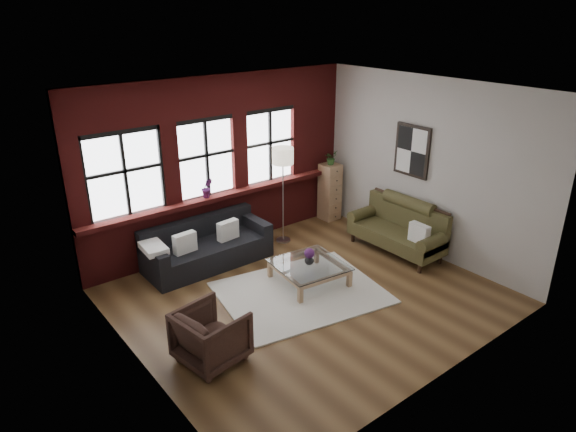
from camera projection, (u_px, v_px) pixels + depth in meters
floor at (306, 295)px, 8.18m from camera, size 5.50×5.50×0.00m
ceiling at (310, 92)px, 6.96m from camera, size 5.50×5.50×0.00m
wall_back at (219, 163)px, 9.38m from camera, size 5.50×0.00×5.50m
wall_front at (452, 264)px, 5.76m from camera, size 5.50×0.00×5.50m
wall_left at (129, 254)px, 6.00m from camera, size 0.00×5.00×5.00m
wall_right at (425, 168)px, 9.15m from camera, size 0.00×5.00×5.00m
brick_backwall at (221, 164)px, 9.34m from camera, size 5.50×0.12×3.20m
sill_ledge at (225, 194)px, 9.49m from camera, size 5.50×0.30×0.08m
window_left at (125, 175)px, 8.26m from camera, size 1.38×0.10×1.50m
window_mid at (206, 159)px, 9.12m from camera, size 1.38×0.10×1.50m
window_right at (269, 146)px, 9.92m from camera, size 1.38×0.10×1.50m
wall_poster at (412, 151)px, 9.25m from camera, size 0.05×0.74×0.94m
shag_rug at (301, 293)px, 8.23m from camera, size 2.81×2.39×0.03m
dark_sofa at (207, 244)px, 9.02m from camera, size 2.23×0.90×0.81m
pillow_a at (185, 243)px, 8.60m from camera, size 0.41×0.17×0.34m
pillow_b at (228, 230)px, 9.08m from camera, size 0.41×0.18×0.34m
vintage_settee at (396, 227)px, 9.43m from camera, size 0.83×1.87×1.00m
pillow_settee at (419, 233)px, 8.93m from camera, size 0.16×0.39×0.34m
armchair at (211, 336)px, 6.57m from camera, size 0.92×0.90×0.73m
coffee_table at (309, 274)px, 8.49m from camera, size 1.19×1.19×0.36m
vase at (309, 260)px, 8.39m from camera, size 0.20×0.20×0.16m
flowers at (309, 253)px, 8.35m from camera, size 0.17×0.17×0.17m
drawer_chest at (330, 192)px, 10.90m from camera, size 0.37×0.37×1.21m
potted_plant_top at (331, 158)px, 10.61m from camera, size 0.31×0.29×0.29m
floor_lamp at (283, 192)px, 9.68m from camera, size 0.40×0.40×2.02m
sill_plant at (207, 188)px, 9.16m from camera, size 0.24×0.22×0.36m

